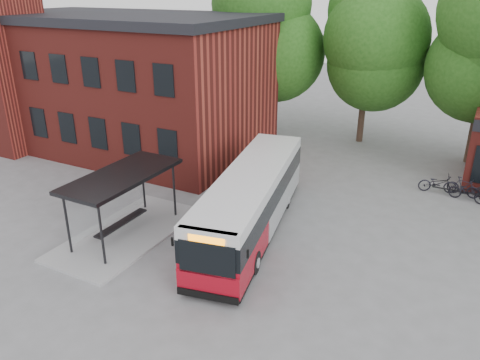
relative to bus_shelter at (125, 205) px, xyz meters
The scene contains 9 objects.
ground 4.83m from the bus_shelter, 12.53° to the left, with size 100.00×100.00×0.00m, color slate.
station_building 13.42m from the bus_shelter, 130.36° to the left, with size 18.40×10.40×8.50m, color maroon, non-canonical shape.
bus_shelter is the anchor object (origin of this frame).
tree_0 17.54m from the bus_shelter, 95.04° to the left, with size 7.92×7.92×11.00m, color #1F5015, non-canonical shape.
tree_1 19.19m from the bus_shelter, 73.01° to the left, with size 7.92×7.92×10.40m, color #1F5015, non-canonical shape.
city_bus 5.44m from the bus_shelter, 31.95° to the left, with size 2.35×11.05×2.81m, color #9F0A19, non-canonical shape.
bicycle_0 16.01m from the bus_shelter, 44.58° to the left, with size 0.67×1.91×1.01m, color black.
bicycle_1 16.99m from the bus_shelter, 41.94° to the left, with size 0.47×1.65×0.99m, color black.
bicycle_2 16.82m from the bus_shelter, 39.86° to the left, with size 0.66×1.90×1.00m, color black.
Camera 1 is at (8.29, -14.59, 10.12)m, focal length 35.00 mm.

